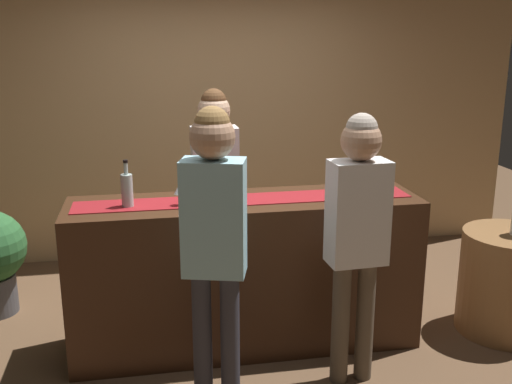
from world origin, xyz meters
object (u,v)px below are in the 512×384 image
object	(u,v)px
wine_glass_near_customer	(337,184)
bartender	(215,177)
wine_bottle_clear	(127,190)
wine_glass_mid_counter	(179,190)
customer_browsing	(214,227)
wine_bottle_green	(218,181)
customer_sipping	(357,222)
round_side_table	(508,282)

from	to	relation	value
wine_glass_near_customer	bartender	distance (m)	1.00
wine_bottle_clear	bartender	bearing A→B (deg)	44.29
wine_glass_mid_counter	customer_browsing	bearing A→B (deg)	-75.82
wine_bottle_clear	bartender	distance (m)	0.87
wine_glass_near_customer	customer_browsing	distance (m)	1.03
wine_glass_near_customer	wine_glass_mid_counter	world-z (taller)	same
wine_bottle_green	bartender	distance (m)	0.50
wine_bottle_clear	wine_glass_mid_counter	bearing A→B (deg)	-6.50
customer_sipping	wine_glass_near_customer	bearing A→B (deg)	84.14
customer_sipping	wine_bottle_clear	bearing A→B (deg)	154.52
wine_bottle_clear	round_side_table	world-z (taller)	wine_bottle_clear
wine_glass_mid_counter	bartender	xyz separation A→B (m)	(0.30, 0.64, -0.08)
customer_sipping	round_side_table	size ratio (longest dim) A/B	2.26
bartender	customer_browsing	distance (m)	1.25
customer_browsing	wine_bottle_green	bearing A→B (deg)	97.03
customer_sipping	round_side_table	world-z (taller)	customer_sipping
customer_sipping	customer_browsing	size ratio (longest dim) A/B	0.96
wine_bottle_green	wine_glass_mid_counter	distance (m)	0.31
wine_glass_near_customer	customer_browsing	xyz separation A→B (m)	(-0.87, -0.55, -0.06)
wine_glass_mid_counter	bartender	world-z (taller)	bartender
wine_bottle_green	wine_glass_near_customer	distance (m)	0.78
wine_bottle_green	bartender	xyz separation A→B (m)	(0.04, 0.49, -0.09)
wine_bottle_clear	wine_glass_near_customer	bearing A→B (deg)	-3.44
bartender	customer_sipping	bearing A→B (deg)	120.96
wine_bottle_green	round_side_table	distance (m)	2.20
bartender	customer_sipping	xyz separation A→B (m)	(0.70, -1.15, -0.03)
wine_bottle_green	round_side_table	xyz separation A→B (m)	(2.04, -0.25, -0.78)
round_side_table	customer_sipping	bearing A→B (deg)	-162.60
wine_bottle_green	wine_bottle_clear	xyz separation A→B (m)	(-0.59, -0.12, 0.00)
wine_glass_near_customer	customer_sipping	xyz separation A→B (m)	(-0.02, -0.46, -0.11)
bartender	customer_browsing	size ratio (longest dim) A/B	0.99
customer_browsing	bartender	bearing A→B (deg)	98.72
wine_glass_mid_counter	round_side_table	size ratio (longest dim) A/B	0.19
customer_sipping	customer_browsing	xyz separation A→B (m)	(-0.85, -0.09, 0.05)
wine_glass_mid_counter	customer_browsing	distance (m)	0.61
wine_bottle_clear	bartender	xyz separation A→B (m)	(0.62, 0.61, -0.09)
wine_bottle_green	customer_browsing	bearing A→B (deg)	-98.63
bartender	round_side_table	distance (m)	2.25
bartender	round_side_table	xyz separation A→B (m)	(2.01, -0.74, -0.69)
bartender	round_side_table	size ratio (longest dim) A/B	2.31
wine_glass_mid_counter	bartender	bearing A→B (deg)	65.06
wine_glass_near_customer	round_side_table	distance (m)	1.50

